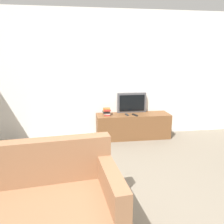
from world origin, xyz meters
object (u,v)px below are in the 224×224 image
object	(u,v)px
book_stack	(107,111)
remote_on_stand	(127,115)
television	(132,103)
tv_stand	(133,126)
remote_secondary	(135,115)

from	to	relation	value
book_stack	remote_on_stand	distance (m)	0.42
television	remote_on_stand	xyz separation A→B (m)	(-0.15, -0.25, -0.20)
tv_stand	remote_secondary	world-z (taller)	remote_secondary
remote_secondary	remote_on_stand	bearing A→B (deg)	164.78
tv_stand	book_stack	xyz separation A→B (m)	(-0.56, 0.03, 0.33)
tv_stand	remote_secondary	xyz separation A→B (m)	(0.01, -0.11, 0.27)
television	remote_secondary	size ratio (longest dim) A/B	3.72
remote_on_stand	remote_secondary	bearing A→B (deg)	-15.22
television	book_stack	world-z (taller)	television
tv_stand	remote_on_stand	size ratio (longest dim) A/B	10.56
book_stack	remote_on_stand	bearing A→B (deg)	-13.99
book_stack	television	bearing A→B (deg)	15.07
tv_stand	television	size ratio (longest dim) A/B	2.48
tv_stand	television	world-z (taller)	television
remote_on_stand	remote_secondary	world-z (taller)	same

